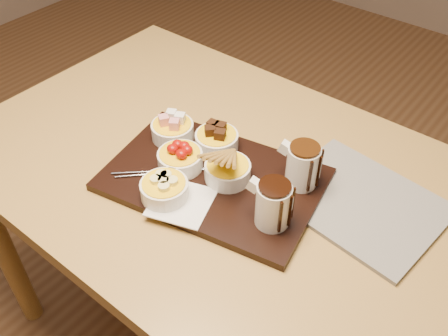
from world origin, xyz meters
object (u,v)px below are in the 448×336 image
Objects in this scene: pitcher_milk_chocolate at (303,166)px; pitcher_dark_chocolate at (273,205)px; bowl_strawberries at (180,160)px; newspaper at (360,202)px; serving_board at (213,179)px; dining_table at (217,194)px.

pitcher_dark_chocolate is at bearing -94.40° from pitcher_milk_chocolate.
newspaper is (0.36, 0.16, -0.03)m from bowl_strawberries.
newspaper is at bearing 15.83° from serving_board.
bowl_strawberries is 0.25m from pitcher_dark_chocolate.
pitcher_milk_chocolate reaches higher than serving_board.
serving_board is 0.18m from pitcher_dark_chocolate.
newspaper is (0.28, 0.14, -0.00)m from serving_board.
dining_table is at bearing 147.91° from pitcher_dark_chocolate.
pitcher_milk_chocolate is at bearing -155.68° from newspaper.
pitcher_milk_chocolate is (0.19, 0.05, 0.16)m from dining_table.
pitcher_milk_chocolate reaches higher than dining_table.
pitcher_milk_chocolate is at bearing 14.65° from dining_table.
pitcher_milk_chocolate reaches higher than newspaper.
bowl_strawberries is 1.06× the size of pitcher_milk_chocolate.
pitcher_dark_chocolate is at bearing -21.18° from dining_table.
bowl_strawberries is at bearing -163.61° from pitcher_milk_chocolate.
newspaper is at bearing 24.28° from bowl_strawberries.
dining_table is 0.12m from serving_board.
pitcher_milk_chocolate is at bearing 21.80° from serving_board.
serving_board is at bearing -147.03° from newspaper.
pitcher_milk_chocolate is at bearing 27.31° from bowl_strawberries.
pitcher_dark_chocolate is 1.00× the size of pitcher_milk_chocolate.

